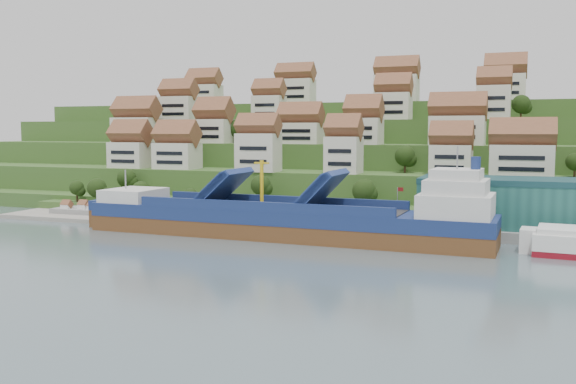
% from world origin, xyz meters
% --- Properties ---
extents(ground, '(300.00, 300.00, 0.00)m').
position_xyz_m(ground, '(0.00, 0.00, 0.00)').
color(ground, slate).
rests_on(ground, ground).
extents(quay, '(180.00, 14.00, 2.20)m').
position_xyz_m(quay, '(20.00, 15.00, 1.10)').
color(quay, gray).
rests_on(quay, ground).
extents(pebble_beach, '(45.00, 20.00, 1.00)m').
position_xyz_m(pebble_beach, '(-58.00, 12.00, 0.50)').
color(pebble_beach, gray).
rests_on(pebble_beach, ground).
extents(hillside, '(260.00, 128.00, 31.00)m').
position_xyz_m(hillside, '(0.00, 103.55, 10.66)').
color(hillside, '#2D4C1E').
rests_on(hillside, ground).
extents(hillside_village, '(157.53, 64.83, 28.55)m').
position_xyz_m(hillside_village, '(-1.41, 60.02, 24.20)').
color(hillside_village, beige).
rests_on(hillside_village, ground).
extents(hillside_trees, '(136.39, 60.20, 28.44)m').
position_xyz_m(hillside_trees, '(-16.44, 41.08, 14.93)').
color(hillside_trees, '#213913').
rests_on(hillside_trees, ground).
extents(warehouse, '(60.00, 15.00, 10.00)m').
position_xyz_m(warehouse, '(52.00, 17.00, 7.20)').
color(warehouse, '#225C56').
rests_on(warehouse, quay).
extents(flagpole, '(1.28, 0.16, 8.00)m').
position_xyz_m(flagpole, '(18.11, 10.00, 6.88)').
color(flagpole, gray).
rests_on(flagpole, quay).
extents(beach_huts, '(14.40, 3.70, 2.20)m').
position_xyz_m(beach_huts, '(-60.00, 10.75, 2.10)').
color(beach_huts, white).
rests_on(beach_huts, pebble_beach).
extents(cargo_ship, '(85.32, 15.52, 18.94)m').
position_xyz_m(cargo_ship, '(-1.53, -0.10, 3.54)').
color(cargo_ship, brown).
rests_on(cargo_ship, ground).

